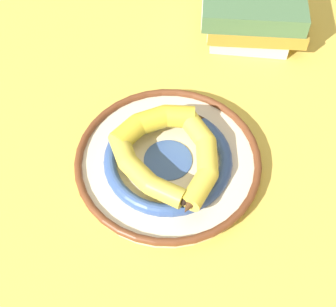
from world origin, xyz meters
TOP-DOWN VIEW (x-y plane):
  - ground_plane at (0.00, 0.00)m, footprint 2.80×2.80m
  - decorative_bowl at (0.01, -0.02)m, footprint 0.32×0.32m
  - banana_a at (0.06, -0.04)m, footprint 0.09×0.17m
  - banana_b at (0.00, 0.04)m, footprint 0.19×0.06m
  - banana_c at (-0.04, -0.05)m, footprint 0.16×0.14m
  - book_stack at (0.17, -0.37)m, footprint 0.25×0.26m

SIDE VIEW (x-z plane):
  - ground_plane at x=0.00m, z-range 0.00..0.00m
  - decorative_bowl at x=0.01m, z-range 0.00..0.03m
  - book_stack at x=0.17m, z-range 0.00..0.10m
  - banana_b at x=0.00m, z-range 0.03..0.07m
  - banana_c at x=-0.04m, z-range 0.03..0.07m
  - banana_a at x=0.06m, z-range 0.03..0.07m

